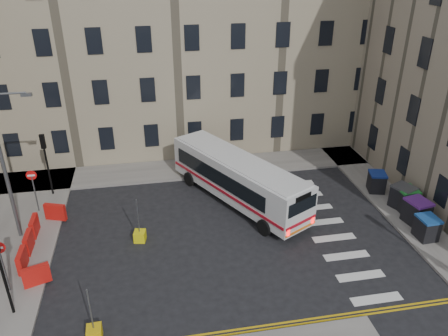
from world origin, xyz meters
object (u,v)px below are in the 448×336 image
object	(u,v)px
wheelie_bin_e	(377,182)
bollard_yellow	(140,236)
bus	(238,177)
wheelie_bin_a	(427,228)
wheelie_bin_b	(417,212)
wheelie_bin_c	(406,199)
streetlamp	(4,167)
bollard_chevron	(95,333)
wheelie_bin_d	(403,197)

from	to	relation	value
wheelie_bin_e	bollard_yellow	bearing A→B (deg)	-155.60
bus	wheelie_bin_a	distance (m)	10.99
wheelie_bin_b	wheelie_bin_c	distance (m)	1.48
streetlamp	wheelie_bin_a	world-z (taller)	streetlamp
wheelie_bin_a	wheelie_bin_e	xyz separation A→B (m)	(-0.10, 5.34, 0.00)
wheelie_bin_a	wheelie_bin_b	distance (m)	1.50
bus	wheelie_bin_c	xyz separation A→B (m)	(9.71, -3.03, -0.82)
wheelie_bin_c	bollard_chevron	size ratio (longest dim) A/B	2.33
wheelie_bin_e	bollard_chevron	bearing A→B (deg)	-137.26
streetlamp	wheelie_bin_d	size ratio (longest dim) A/B	5.02
bollard_chevron	bus	bearing A→B (deg)	50.45
wheelie_bin_d	bollard_chevron	bearing A→B (deg)	178.63
wheelie_bin_d	wheelie_bin_c	bearing A→B (deg)	-94.92
bus	wheelie_bin_b	bearing A→B (deg)	-53.23
streetlamp	wheelie_bin_d	distance (m)	22.51
wheelie_bin_a	wheelie_bin_e	bearing A→B (deg)	88.93
wheelie_bin_c	wheelie_bin_b	bearing A→B (deg)	-98.88
bollard_chevron	wheelie_bin_e	bearing A→B (deg)	27.96
bollard_yellow	bollard_chevron	size ratio (longest dim) A/B	1.00
bus	wheelie_bin_c	world-z (taller)	bus
streetlamp	bollard_yellow	xyz separation A→B (m)	(6.47, -1.50, -4.04)
wheelie_bin_a	bollard_yellow	size ratio (longest dim) A/B	2.14
bus	bollard_chevron	world-z (taller)	bus
wheelie_bin_e	bollard_chevron	world-z (taller)	wheelie_bin_e
wheelie_bin_b	bollard_chevron	world-z (taller)	wheelie_bin_b
streetlamp	wheelie_bin_b	world-z (taller)	streetlamp
wheelie_bin_e	bollard_yellow	size ratio (longest dim) A/B	2.31
streetlamp	wheelie_bin_b	xyz separation A→B (m)	(22.08, -2.80, -3.46)
streetlamp	bollard_chevron	world-z (taller)	streetlamp
wheelie_bin_e	bollard_yellow	xyz separation A→B (m)	(-15.20, -2.58, -0.50)
wheelie_bin_c	wheelie_bin_e	distance (m)	2.49
bus	wheelie_bin_e	distance (m)	9.16
streetlamp	wheelie_bin_e	xyz separation A→B (m)	(21.67, 1.08, -3.54)
streetlamp	bollard_yellow	distance (m)	7.78
wheelie_bin_e	streetlamp	bearing A→B (deg)	-162.38
wheelie_bin_a	bollard_chevron	world-z (taller)	wheelie_bin_a
wheelie_bin_b	wheelie_bin_e	xyz separation A→B (m)	(-0.41, 3.88, -0.08)
bollard_yellow	wheelie_bin_b	bearing A→B (deg)	-4.76
streetlamp	wheelie_bin_d	world-z (taller)	streetlamp
wheelie_bin_a	wheelie_bin_d	distance (m)	3.18
streetlamp	wheelie_bin_a	bearing A→B (deg)	-11.09
wheelie_bin_b	bollard_yellow	bearing A→B (deg)	164.75
wheelie_bin_b	wheelie_bin_d	xyz separation A→B (m)	(0.13, 1.68, -0.01)
bus	wheelie_bin_d	world-z (taller)	bus
bus	wheelie_bin_e	world-z (taller)	bus
bollard_yellow	bollard_chevron	xyz separation A→B (m)	(-1.90, -6.50, 0.00)
streetlamp	wheelie_bin_c	size ratio (longest dim) A/B	5.83
wheelie_bin_a	wheelie_bin_d	size ratio (longest dim) A/B	0.79
wheelie_bin_a	bollard_chevron	size ratio (longest dim) A/B	2.14
wheelie_bin_b	wheelie_bin_d	size ratio (longest dim) A/B	0.92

